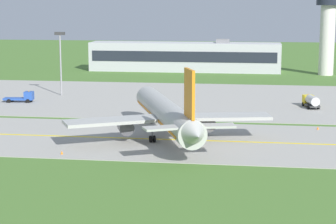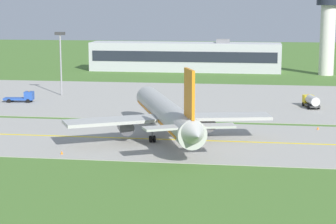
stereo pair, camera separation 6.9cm
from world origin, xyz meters
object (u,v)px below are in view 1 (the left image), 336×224
at_px(airplane_lead, 167,114).
at_px(service_truck_fuel, 311,101).
at_px(control_tower, 328,23).
at_px(apron_light_mast, 60,56).
at_px(service_truck_baggage, 23,97).

relative_size(airplane_lead, service_truck_fuel, 6.08).
distance_m(airplane_lead, control_tower, 100.45).
bearing_deg(apron_light_mast, service_truck_baggage, -115.56).
xyz_separation_m(airplane_lead, apron_light_mast, (-30.86, 42.52, 5.19)).
bearing_deg(service_truck_baggage, airplane_lead, -41.54).
distance_m(airplane_lead, service_truck_baggage, 48.13).
bearing_deg(service_truck_baggage, service_truck_fuel, 1.38).
bearing_deg(airplane_lead, service_truck_baggage, 138.46).
bearing_deg(control_tower, apron_light_mast, -141.79).
bearing_deg(airplane_lead, service_truck_fuel, 53.19).
bearing_deg(control_tower, service_truck_baggage, -138.59).
xyz_separation_m(airplane_lead, control_tower, (34.23, 93.75, 11.32)).
distance_m(service_truck_baggage, control_tower, 94.67).
bearing_deg(service_truck_fuel, airplane_lead, -126.81).
bearing_deg(apron_light_mast, control_tower, 38.21).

